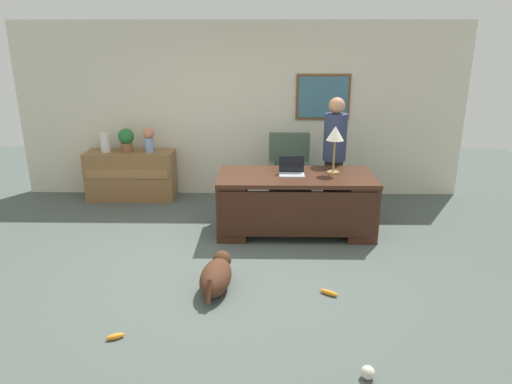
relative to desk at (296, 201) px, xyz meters
The scene contains 15 objects.
ground_plane 1.29m from the desk, 130.23° to the right, with size 12.00×12.00×0.00m, color #4C5651.
back_wall 2.06m from the desk, 114.82° to the left, with size 7.00×0.16×2.70m.
desk is the anchor object (origin of this frame).
credenza 2.83m from the desk, 152.18° to the left, with size 1.35×0.50×0.76m.
armchair 0.96m from the desk, 92.14° to the left, with size 0.60×0.59×1.10m.
person_standing 1.01m from the desk, 50.58° to the left, with size 0.32×0.32×1.67m.
dog_lying 1.76m from the desk, 120.35° to the right, with size 0.37×0.79×0.30m.
laptop 0.41m from the desk, 139.96° to the left, with size 0.32×0.22×0.22m.
desk_lamp 0.96m from the desk, 13.22° to the left, with size 0.22×0.22×0.61m.
vase_with_flowers 2.61m from the desk, 148.80° to the left, with size 0.17×0.17×0.37m.
vase_empty 3.19m from the desk, 155.19° to the left, with size 0.16×0.16×0.30m, color silver.
potted_plant 2.91m from the desk, 152.45° to the left, with size 0.24×0.24×0.36m.
dog_toy_ball 2.83m from the desk, 82.58° to the right, with size 0.10×0.10×0.10m, color beige.
dog_toy_bone 2.89m from the desk, 125.19° to the right, with size 0.15×0.05×0.05m, color orange.
dog_toy_plush 1.66m from the desk, 81.61° to the right, with size 0.19×0.05×0.05m, color orange.
Camera 1 is at (0.37, -4.68, 2.37)m, focal length 32.26 mm.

